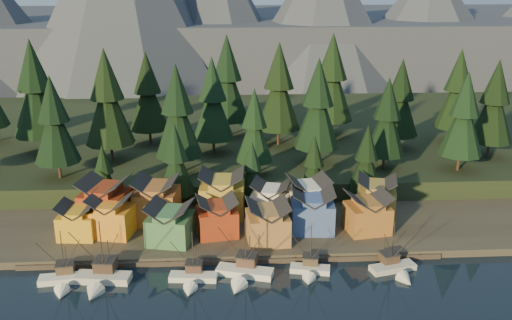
{
  "coord_description": "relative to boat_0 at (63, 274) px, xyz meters",
  "views": [
    {
      "loc": [
        -0.97,
        -80.94,
        52.68
      ],
      "look_at": [
        5.34,
        30.0,
        15.57
      ],
      "focal_mm": 40.0,
      "sensor_mm": 36.0,
      "label": 1
    }
  ],
  "objects": [
    {
      "name": "ground",
      "position": [
        29.78,
        -9.3,
        -2.02
      ],
      "size": [
        500.0,
        500.0,
        0.0
      ],
      "primitive_type": "plane",
      "color": "black",
      "rests_on": "ground"
    },
    {
      "name": "shore_strip",
      "position": [
        29.78,
        30.7,
        -1.27
      ],
      "size": [
        400.0,
        50.0,
        1.5
      ],
      "primitive_type": "cube",
      "color": "#373028",
      "rests_on": "ground"
    },
    {
      "name": "hillside",
      "position": [
        29.78,
        80.7,
        0.98
      ],
      "size": [
        420.0,
        100.0,
        6.0
      ],
      "primitive_type": "cube",
      "color": "black",
      "rests_on": "ground"
    },
    {
      "name": "dock",
      "position": [
        29.78,
        7.2,
        -1.52
      ],
      "size": [
        80.0,
        4.0,
        1.0
      ],
      "primitive_type": "cube",
      "color": "#41392E",
      "rests_on": "ground"
    },
    {
      "name": "mountain_ridge",
      "position": [
        25.58,
        204.29,
        24.04
      ],
      "size": [
        560.0,
        190.0,
        90.0
      ],
      "color": "#4C5362",
      "rests_on": "ground"
    },
    {
      "name": "boat_0",
      "position": [
        0.0,
        0.0,
        0.0
      ],
      "size": [
        9.44,
        10.1,
        10.64
      ],
      "rotation": [
        0.0,
        0.0,
        0.12
      ],
      "color": "white",
      "rests_on": "ground"
    },
    {
      "name": "boat_1",
      "position": [
        6.52,
        -0.38,
        0.49
      ],
      "size": [
        10.36,
        11.04,
        12.68
      ],
      "rotation": [
        0.0,
        0.0,
        -0.13
      ],
      "color": "beige",
      "rests_on": "ground"
    },
    {
      "name": "boat_2",
      "position": [
        22.59,
        -0.66,
        -0.1
      ],
      "size": [
        8.92,
        9.57,
        10.12
      ],
      "rotation": [
        0.0,
        0.0,
        -0.1
      ],
      "color": "white",
      "rests_on": "ground"
    },
    {
      "name": "boat_3",
      "position": [
        31.64,
        0.3,
        0.27
      ],
      "size": [
        11.02,
        11.52,
        12.13
      ],
      "rotation": [
        0.0,
        0.0,
        -0.28
      ],
      "color": "white",
      "rests_on": "ground"
    },
    {
      "name": "boat_4",
      "position": [
        43.83,
        1.14,
        -0.0
      ],
      "size": [
        7.83,
        8.37,
        9.92
      ],
      "rotation": [
        0.0,
        0.0,
        -0.2
      ],
      "color": "silver",
      "rests_on": "ground"
    },
    {
      "name": "boat_6",
      "position": [
        59.56,
        0.64,
        0.04
      ],
      "size": [
        9.2,
        9.69,
        10.63
      ],
      "rotation": [
        0.0,
        0.0,
        0.25
      ],
      "color": "beige",
      "rests_on": "ground"
    },
    {
      "name": "house_front_0",
      "position": [
        -0.92,
        16.0,
        3.31
      ],
      "size": [
        7.81,
        7.45,
        7.28
      ],
      "rotation": [
        0.0,
        0.0,
        -0.08
      ],
      "color": "gold",
      "rests_on": "shore_strip"
    },
    {
      "name": "house_front_1",
      "position": [
        5.67,
        16.79,
        3.94
      ],
      "size": [
        9.52,
        9.26,
        8.48
      ],
      "rotation": [
        0.0,
        0.0,
        -0.19
      ],
      "color": "orange",
      "rests_on": "shore_strip"
    },
    {
      "name": "house_front_2",
      "position": [
        17.74,
        12.83,
        3.73
      ],
      "size": [
        9.84,
        9.89,
        8.08
      ],
      "rotation": [
        0.0,
        0.0,
        -0.22
      ],
      "color": "#3E7443",
      "rests_on": "shore_strip"
    },
    {
      "name": "house_front_3",
      "position": [
        26.92,
        15.51,
        3.64
      ],
      "size": [
        8.91,
        8.61,
        7.91
      ],
      "rotation": [
        0.0,
        0.0,
        0.17
      ],
      "color": "maroon",
      "rests_on": "shore_strip"
    },
    {
      "name": "house_front_4",
      "position": [
        36.94,
        12.01,
        3.78
      ],
      "size": [
        8.72,
        9.3,
        8.18
      ],
      "rotation": [
        0.0,
        0.0,
        0.09
      ],
      "color": "#A5703A",
      "rests_on": "shore_strip"
    },
    {
      "name": "house_front_5",
      "position": [
        46.5,
        16.28,
        4.18
      ],
      "size": [
        9.02,
        8.31,
        8.95
      ],
      "rotation": [
        0.0,
        0.0,
        -0.07
      ],
      "color": "#3E5893",
      "rests_on": "shore_strip"
    },
    {
      "name": "house_front_6",
      "position": [
        57.68,
        15.38,
        3.83
      ],
      "size": [
        9.4,
        9.03,
        8.27
      ],
      "rotation": [
        0.0,
        0.0,
        0.16
      ],
      "color": "#A16329",
      "rests_on": "shore_strip"
    },
    {
      "name": "house_back_0",
      "position": [
        3.48,
        21.97,
        4.79
      ],
      "size": [
        11.03,
        10.75,
        10.11
      ],
      "rotation": [
        0.0,
        0.0,
        -0.23
      ],
      "color": "maroon",
      "rests_on": "shore_strip"
    },
    {
      "name": "house_back_1",
      "position": [
        14.17,
        22.51,
        4.66
      ],
      "size": [
        9.85,
        9.94,
        9.86
      ],
      "rotation": [
        0.0,
        0.0,
        -0.13
      ],
      "color": "#9E5A28",
      "rests_on": "shore_strip"
    },
    {
      "name": "house_back_2",
      "position": [
        27.99,
        25.18,
        4.77
      ],
      "size": [
        10.03,
        9.31,
        10.06
      ],
      "rotation": [
        0.0,
        0.0,
        -0.07
      ],
      "color": "gold",
      "rests_on": "shore_strip"
    },
    {
      "name": "house_back_3",
      "position": [
        38.5,
        23.48,
        3.78
      ],
      "size": [
        9.61,
        8.98,
        8.19
      ],
      "rotation": [
        0.0,
        0.0,
        -0.26
      ],
      "color": "white",
      "rests_on": "shore_strip"
    },
    {
      "name": "house_back_4",
      "position": [
        46.62,
        22.84,
        4.28
      ],
      "size": [
        9.5,
        9.22,
        9.13
      ],
      "rotation": [
        0.0,
        0.0,
        0.15
      ],
      "color": "silver",
      "rests_on": "shore_strip"
    },
    {
      "name": "house_back_5",
      "position": [
        61.21,
        22.17,
        4.27
      ],
      "size": [
        9.91,
        9.98,
        9.12
      ],
      "rotation": [
        0.0,
        0.0,
        -0.25
      ],
      "color": "olive",
      "rests_on": "shore_strip"
    },
    {
      "name": "tree_hill_1",
      "position": [
        -20.22,
        58.7,
        20.6
      ],
      "size": [
        13.05,
        13.05,
        30.39
      ],
      "color": "#332319",
      "rests_on": "hillside"
    },
    {
      "name": "tree_hill_2",
      "position": [
        -10.22,
        38.7,
        17.38
      ],
      "size": [
        10.52,
        10.52,
        24.51
      ],
      "color": "#332319",
      "rests_on": "hillside"
    },
    {
      "name": "tree_hill_3",
      "position": [
        -0.22,
        50.7,
        19.82
      ],
      "size": [
        12.43,
        12.43,
        28.96
      ],
      "color": "#332319",
      "rests_on": "hillside"
    },
    {
      "name": "tree_hill_4",
      "position": [
        7.78,
        65.7,
        18.21
      ],
      "size": [
        11.17,
        11.17,
        26.02
      ],
      "color": "#332319",
      "rests_on": "hillside"
    },
    {
      "name": "tree_hill_5",
      "position": [
        17.78,
        40.7,
        18.5
      ],
      "size": [
        11.4,
        11.4,
        26.56
      ],
      "color": "#332319",
      "rests_on": "hillside"
    },
    {
      "name": "tree_hill_6",
      "position": [
        25.78,
        55.7,
        18.14
      ],
      "size": [
        11.12,
        11.12,
        25.9
      ],
      "color": "#332319",
      "rests_on": "hillside"
    },
    {
      "name": "tree_hill_7",
      "position": [
        35.78,
        38.7,
        15.44
      ],
      "size": [
        9.0,
        9.0,
        20.98
      ],
      "color": "#332319",
      "rests_on": "hillside"
    },
    {
      "name": "tree_hill_8",
      "position": [
        43.78,
        62.7,
        19.66
      ],
      "size": [
        12.31,
        12.31,
        28.68
      ],
      "color": "#332319",
      "rests_on": "hillside"
    },
    {
      "name": "tree_hill_9",
      "position": [
        51.78,
        45.7,
        18.69
      ],
      "size": [
        11.55,
        11.55,
        26.9
      ],
      "color": "#332319",
      "rests_on": "hillside"
    },
    {
      "name": "tree_hill_10",
      "position": [
        59.78,
        70.7,
        20.47
      ],
      "size": [
        12.95,
        12.95,
        30.16
      ],
      "color": "#332319",
      "rests_on": "hillside"
    },
    {
      "name": "tree_hill_11",
      "position": [
        67.78,
        40.7,
        16.46
      ],
      "size": [
        9.8,
        9.8,
        22.82
      ],
      "color": "#332319",
      "rests_on": "hillside"
    },
    {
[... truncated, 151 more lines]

